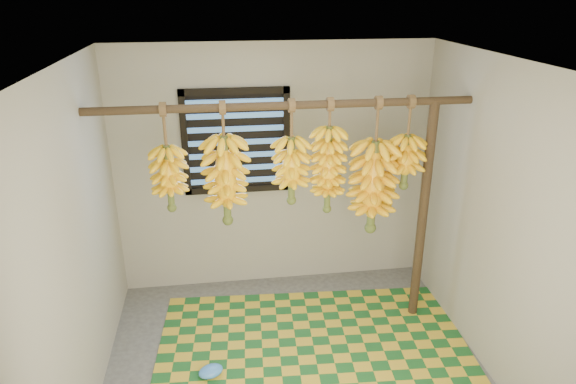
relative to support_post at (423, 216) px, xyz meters
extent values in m
cube|color=#484848|center=(-1.20, -0.70, -1.00)|extent=(3.00, 3.00, 0.01)
cube|color=silver|center=(-1.20, -0.70, 1.40)|extent=(3.00, 3.00, 0.01)
cube|color=gray|center=(-1.20, 0.80, 0.20)|extent=(3.00, 0.01, 2.40)
cube|color=gray|center=(-2.71, -0.70, 0.20)|extent=(0.01, 3.00, 2.40)
cube|color=gray|center=(0.30, -0.70, 0.20)|extent=(0.01, 3.00, 2.40)
cube|color=black|center=(-1.55, 0.78, 0.50)|extent=(1.00, 0.04, 1.00)
cylinder|color=#3F2F1B|center=(-1.20, 0.00, 1.00)|extent=(3.00, 0.06, 0.06)
cylinder|color=#3F2F1B|center=(0.00, 0.00, 0.00)|extent=(0.08, 0.08, 2.00)
cube|color=#195622|center=(-1.03, -0.58, -0.99)|extent=(2.74, 2.25, 0.01)
ellipsoid|color=#3E84E8|center=(-1.87, -0.58, -0.95)|extent=(0.24, 0.21, 0.08)
cylinder|color=brown|center=(-2.11, 0.00, 0.86)|extent=(0.02, 0.02, 0.34)
cylinder|color=#4C5923|center=(-2.11, 0.00, 0.48)|extent=(0.05, 0.05, 0.49)
cylinder|color=brown|center=(-1.67, 0.00, 0.89)|extent=(0.02, 0.02, 0.28)
cylinder|color=#4C5923|center=(-1.67, 0.00, 0.43)|extent=(0.06, 0.06, 0.69)
cylinder|color=brown|center=(-1.15, 0.00, 0.87)|extent=(0.02, 0.02, 0.31)
cylinder|color=#4C5923|center=(-1.15, 0.00, 0.49)|extent=(0.06, 0.06, 0.51)
cylinder|color=brown|center=(-0.85, 0.00, 0.91)|extent=(0.02, 0.02, 0.23)
cylinder|color=#4C5923|center=(-0.85, 0.00, 0.48)|extent=(0.05, 0.05, 0.69)
cylinder|color=brown|center=(-0.46, 0.00, 0.84)|extent=(0.02, 0.02, 0.37)
cylinder|color=#4C5923|center=(-0.46, 0.00, 0.31)|extent=(0.07, 0.07, 0.75)
cylinder|color=brown|center=(-0.20, 0.00, 0.86)|extent=(0.02, 0.02, 0.33)
cylinder|color=#4C5923|center=(-0.20, 0.00, 0.52)|extent=(0.06, 0.06, 0.42)
camera|label=1|loc=(-1.73, -3.82, 1.85)|focal=32.00mm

